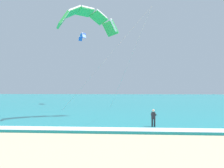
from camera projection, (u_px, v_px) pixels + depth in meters
The scene contains 6 objects.
sea at pixel (145, 99), 80.23m from camera, with size 200.00×120.00×0.20m, color teal.
surf_foam at pixel (171, 130), 21.45m from camera, with size 200.00×1.89×0.04m, color white.
surfboard at pixel (153, 129), 23.42m from camera, with size 0.66×1.45×0.09m.
kitesurfer at pixel (153, 118), 23.45m from camera, with size 0.57×0.57×1.69m.
kite_primary at pixel (87, 18), 31.24m from camera, with size 9.89×9.64×11.51m.
kite_distant at pixel (83, 36), 56.83m from camera, with size 2.26×3.94×1.48m.
Camera 1 is at (-2.81, -6.43, 3.52)m, focal length 44.03 mm.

